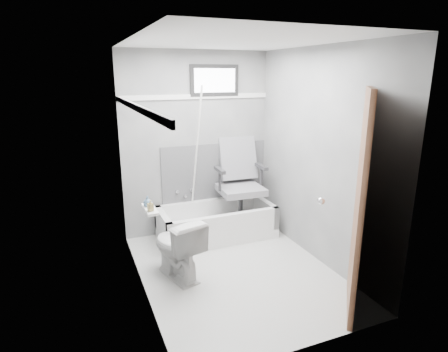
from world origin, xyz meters
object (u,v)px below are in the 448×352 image
toilet (177,248)px  office_chair (241,183)px  door (409,212)px  soap_bottle_a (150,205)px  soap_bottle_b (147,201)px  bathtub (217,222)px

toilet → office_chair: bearing=-158.7°
office_chair → toilet: office_chair is taller
toilet → door: (1.60, -1.42, 0.67)m
door → soap_bottle_a: bearing=150.8°
soap_bottle_a → soap_bottle_b: 0.14m
office_chair → soap_bottle_a: size_ratio=11.46×
soap_bottle_a → office_chair: bearing=38.9°
bathtub → soap_bottle_a: soap_bottle_a is taller
toilet → door: 2.24m
office_chair → soap_bottle_a: (-1.43, -1.15, 0.27)m
office_chair → soap_bottle_b: (-1.43, -1.01, 0.26)m
office_chair → door: bearing=-74.1°
toilet → soap_bottle_b: size_ratio=6.68×
bathtub → office_chair: 0.60m
toilet → soap_bottle_a: soap_bottle_a is taller
door → soap_bottle_a: (-1.92, 1.07, -0.03)m
toilet → soap_bottle_a: (-0.32, -0.35, 0.63)m
office_chair → soap_bottle_b: bearing=-141.3°
bathtub → door: size_ratio=0.75×
office_chair → door: 2.30m
office_chair → door: size_ratio=0.58×
office_chair → toilet: bearing=-140.6°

